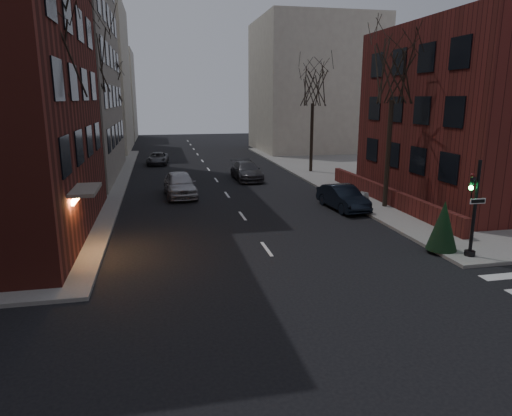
{
  "coord_description": "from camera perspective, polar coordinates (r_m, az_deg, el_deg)",
  "views": [
    {
      "loc": [
        -4.47,
        -6.79,
        6.54
      ],
      "look_at": [
        -0.57,
        11.62,
        2.0
      ],
      "focal_mm": 32.0,
      "sensor_mm": 36.0,
      "label": 1
    }
  ],
  "objects": [
    {
      "name": "tree_right_b",
      "position": [
        41.01,
        7.15,
        14.92
      ],
      "size": [
        3.74,
        3.74,
        9.18
      ],
      "color": "#2D231C",
      "rests_on": "sidewalk_far_right"
    },
    {
      "name": "evergreen_shrub",
      "position": [
        21.15,
        22.36,
        -2.03
      ],
      "size": [
        1.44,
        1.44,
        2.16
      ],
      "primitive_type": "cone",
      "rotation": [
        0.0,
        0.0,
        0.12
      ],
      "color": "#163118",
      "rests_on": "sidewalk_far_right"
    },
    {
      "name": "building_distant_la",
      "position": [
        62.73,
        -22.42,
        14.83
      ],
      "size": [
        14.0,
        16.0,
        18.0
      ],
      "primitive_type": "cube",
      "color": "beige",
      "rests_on": "ground"
    },
    {
      "name": "traffic_signal",
      "position": [
        20.6,
        25.48,
        -0.77
      ],
      "size": [
        0.76,
        0.44,
        4.0
      ],
      "color": "black",
      "rests_on": "sidewalk_far_right"
    },
    {
      "name": "tree_left_b",
      "position": [
        33.16,
        -20.36,
        16.86
      ],
      "size": [
        4.4,
        4.4,
        10.8
      ],
      "color": "#2D231C",
      "rests_on": "sidewalk_far_left"
    },
    {
      "name": "tree_left_c",
      "position": [
        47.01,
        -17.86,
        14.75
      ],
      "size": [
        3.96,
        3.96,
        9.72
      ],
      "color": "#2D231C",
      "rests_on": "sidewalk_far_left"
    },
    {
      "name": "streetlamp_near",
      "position": [
        29.12,
        -19.51,
        8.26
      ],
      "size": [
        0.36,
        0.36,
        6.28
      ],
      "color": "black",
      "rests_on": "sidewalk_far_left"
    },
    {
      "name": "building_right_brick",
      "position": [
        33.26,
        27.6,
        10.26
      ],
      "size": [
        12.0,
        14.0,
        11.0
      ],
      "primitive_type": "cube",
      "color": "#571C19",
      "rests_on": "ground"
    },
    {
      "name": "streetlamp_far",
      "position": [
        48.99,
        -16.61,
        10.31
      ],
      "size": [
        0.36,
        0.36,
        6.28
      ],
      "color": "black",
      "rests_on": "sidewalk_far_left"
    },
    {
      "name": "low_wall_right",
      "position": [
        29.82,
        15.8,
        1.65
      ],
      "size": [
        0.35,
        16.0,
        1.0
      ],
      "primitive_type": "cube",
      "color": "#571C19",
      "rests_on": "sidewalk_far_right"
    },
    {
      "name": "car_lane_gray",
      "position": [
        37.52,
        -1.19,
        4.65
      ],
      "size": [
        2.19,
        5.1,
        1.46
      ],
      "primitive_type": "imported",
      "rotation": [
        0.0,
        0.0,
        0.03
      ],
      "color": "#3B3A3F",
      "rests_on": "ground"
    },
    {
      "name": "tree_left_a",
      "position": [
        21.32,
        -24.87,
        17.57
      ],
      "size": [
        4.18,
        4.18,
        10.26
      ],
      "color": "#2D231C",
      "rests_on": "sidewalk_far_left"
    },
    {
      "name": "building_distant_ra",
      "position": [
        60.05,
        7.18,
        14.85
      ],
      "size": [
        14.0,
        14.0,
        16.0
      ],
      "primitive_type": "cube",
      "color": "beige",
      "rests_on": "ground"
    },
    {
      "name": "sandwich_board",
      "position": [
        28.02,
        13.16,
        1.03
      ],
      "size": [
        0.59,
        0.7,
        0.96
      ],
      "primitive_type": "cube",
      "rotation": [
        0.0,
        0.0,
        0.31
      ],
      "color": "silver",
      "rests_on": "sidewalk_far_right"
    },
    {
      "name": "building_distant_lb",
      "position": [
        79.25,
        -18.67,
        13.2
      ],
      "size": [
        10.0,
        12.0,
        14.0
      ],
      "primitive_type": "cube",
      "color": "beige",
      "rests_on": "ground"
    },
    {
      "name": "parked_sedan",
      "position": [
        27.9,
        10.8,
        1.29
      ],
      "size": [
        1.94,
        4.53,
        1.45
      ],
      "primitive_type": "imported",
      "rotation": [
        0.0,
        0.0,
        0.09
      ],
      "color": "black",
      "rests_on": "ground"
    },
    {
      "name": "car_lane_far",
      "position": [
        47.59,
        -12.19,
        6.08
      ],
      "size": [
        2.31,
        4.42,
        1.19
      ],
      "primitive_type": "imported",
      "rotation": [
        0.0,
        0.0,
        -0.08
      ],
      "color": "#46464B",
      "rests_on": "ground"
    },
    {
      "name": "tree_right_a",
      "position": [
        28.16,
        16.83,
        16.04
      ],
      "size": [
        3.96,
        3.96,
        9.72
      ],
      "color": "#2D231C",
      "rests_on": "sidewalk_far_right"
    },
    {
      "name": "car_lane_silver",
      "position": [
        31.49,
        -9.49,
        2.96
      ],
      "size": [
        2.3,
        5.08,
        1.69
      ],
      "primitive_type": "imported",
      "rotation": [
        0.0,
        0.0,
        0.06
      ],
      "color": "#A8A7AD",
      "rests_on": "ground"
    }
  ]
}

